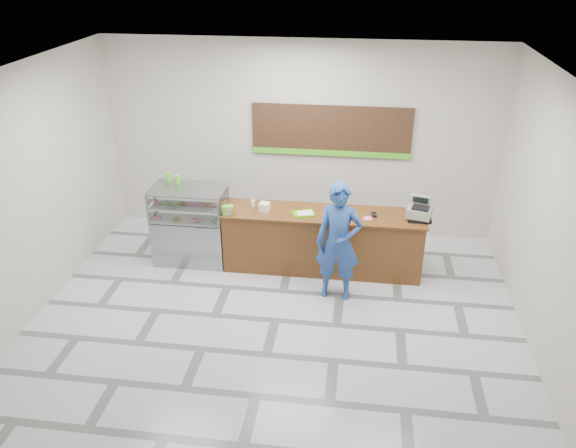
# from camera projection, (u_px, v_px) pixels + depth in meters

# --- Properties ---
(floor) EXTENTS (7.00, 7.00, 0.00)m
(floor) POSITION_uv_depth(u_px,v_px,m) (275.00, 320.00, 8.13)
(floor) COLOR silver
(floor) RESTS_ON ground
(back_wall) EXTENTS (7.00, 0.00, 7.00)m
(back_wall) POSITION_uv_depth(u_px,v_px,m) (300.00, 140.00, 10.00)
(back_wall) COLOR beige
(back_wall) RESTS_ON floor
(ceiling) EXTENTS (7.00, 7.00, 0.00)m
(ceiling) POSITION_uv_depth(u_px,v_px,m) (272.00, 77.00, 6.56)
(ceiling) COLOR silver
(ceiling) RESTS_ON back_wall
(sales_counter) EXTENTS (3.26, 0.76, 1.03)m
(sales_counter) POSITION_uv_depth(u_px,v_px,m) (323.00, 241.00, 9.21)
(sales_counter) COLOR brown
(sales_counter) RESTS_ON floor
(display_case) EXTENTS (1.22, 0.72, 1.33)m
(display_case) POSITION_uv_depth(u_px,v_px,m) (191.00, 224.00, 9.40)
(display_case) COLOR gray
(display_case) RESTS_ON floor
(menu_board) EXTENTS (2.80, 0.06, 0.90)m
(menu_board) POSITION_uv_depth(u_px,v_px,m) (331.00, 132.00, 9.81)
(menu_board) COLOR black
(menu_board) RESTS_ON back_wall
(cash_register) EXTENTS (0.45, 0.47, 0.35)m
(cash_register) POSITION_uv_depth(u_px,v_px,m) (420.00, 211.00, 8.74)
(cash_register) COLOR black
(cash_register) RESTS_ON sales_counter
(card_terminal) EXTENTS (0.09, 0.15, 0.04)m
(card_terminal) POSITION_uv_depth(u_px,v_px,m) (374.00, 215.00, 8.87)
(card_terminal) COLOR black
(card_terminal) RESTS_ON sales_counter
(serving_tray) EXTENTS (0.40, 0.34, 0.02)m
(serving_tray) POSITION_uv_depth(u_px,v_px,m) (304.00, 213.00, 8.93)
(serving_tray) COLOR #53B800
(serving_tray) RESTS_ON sales_counter
(napkin_box) EXTENTS (0.18, 0.18, 0.13)m
(napkin_box) POSITION_uv_depth(u_px,v_px,m) (264.00, 207.00, 9.02)
(napkin_box) COLOR white
(napkin_box) RESTS_ON sales_counter
(straw_cup) EXTENTS (0.07, 0.07, 0.11)m
(straw_cup) POSITION_uv_depth(u_px,v_px,m) (253.00, 203.00, 9.16)
(straw_cup) COLOR silver
(straw_cup) RESTS_ON sales_counter
(promo_box) EXTENTS (0.19, 0.16, 0.15)m
(promo_box) POSITION_uv_depth(u_px,v_px,m) (228.00, 210.00, 8.88)
(promo_box) COLOR #51C024
(promo_box) RESTS_ON sales_counter
(donut_decal) EXTENTS (0.16, 0.16, 0.00)m
(donut_decal) POSITION_uv_depth(u_px,v_px,m) (368.00, 218.00, 8.79)
(donut_decal) COLOR pink
(donut_decal) RESTS_ON sales_counter
(green_cup_left) EXTENTS (0.09, 0.09, 0.14)m
(green_cup_left) POSITION_uv_depth(u_px,v_px,m) (168.00, 177.00, 9.36)
(green_cup_left) COLOR #51C024
(green_cup_left) RESTS_ON display_case
(green_cup_right) EXTENTS (0.09, 0.09, 0.14)m
(green_cup_right) POSITION_uv_depth(u_px,v_px,m) (178.00, 179.00, 9.25)
(green_cup_right) COLOR #51C024
(green_cup_right) RESTS_ON display_case
(customer) EXTENTS (0.70, 0.48, 1.86)m
(customer) POSITION_uv_depth(u_px,v_px,m) (338.00, 242.00, 8.31)
(customer) COLOR #244792
(customer) RESTS_ON floor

